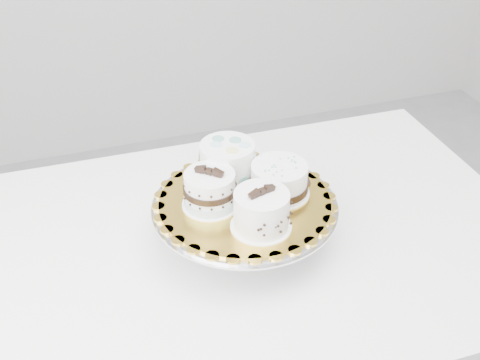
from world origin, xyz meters
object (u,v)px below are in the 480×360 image
object	(u,v)px
cake_swirl	(261,211)
cake_dots	(228,162)
table	(247,268)
cake_ribbon	(280,180)
cake_banded	(210,191)
cake_board	(245,201)
cake_stand	(245,215)

from	to	relation	value
cake_swirl	cake_dots	bearing A→B (deg)	77.49
table	cake_ribbon	distance (m)	0.22
table	cake_banded	world-z (taller)	cake_banded
cake_dots	cake_ribbon	world-z (taller)	cake_dots
cake_banded	table	bearing A→B (deg)	41.41
cake_banded	cake_dots	xyz separation A→B (m)	(0.06, 0.07, 0.01)
cake_swirl	cake_board	bearing A→B (deg)	75.30
table	cake_banded	bearing A→B (deg)	-177.34
cake_swirl	cake_dots	world-z (taller)	cake_swirl
cake_board	cake_swirl	distance (m)	0.09
table	cake_stand	xyz separation A→B (m)	(-0.01, -0.01, 0.15)
cake_board	cake_banded	size ratio (longest dim) A/B	2.45
cake_banded	cake_ribbon	size ratio (longest dim) A/B	1.06
cake_stand	cake_board	world-z (taller)	cake_board
cake_board	cake_swirl	bearing A→B (deg)	-88.53
table	cake_swirl	xyz separation A→B (m)	(-0.01, -0.09, 0.22)
cake_dots	cake_banded	bearing A→B (deg)	-123.62
cake_stand	cake_board	size ratio (longest dim) A/B	1.09
cake_swirl	cake_dots	distance (m)	0.16
cake_banded	cake_dots	size ratio (longest dim) A/B	1.03
cake_swirl	cake_banded	size ratio (longest dim) A/B	0.91
cake_board	cake_banded	xyz separation A→B (m)	(-0.06, 0.01, 0.03)
table	cake_dots	size ratio (longest dim) A/B	9.05
table	cake_ribbon	world-z (taller)	cake_ribbon
table	cake_stand	world-z (taller)	cake_stand
cake_ribbon	cake_stand	bearing A→B (deg)	-174.09
cake_dots	table	bearing A→B (deg)	-72.04
cake_stand	cake_dots	xyz separation A→B (m)	(-0.01, 0.08, 0.07)
table	cake_banded	xyz separation A→B (m)	(-0.07, -0.00, 0.22)
cake_board	cake_swirl	world-z (taller)	cake_swirl
cake_swirl	table	bearing A→B (deg)	69.88
cake_stand	cake_banded	xyz separation A→B (m)	(-0.06, 0.01, 0.07)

